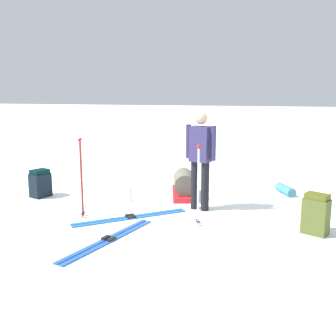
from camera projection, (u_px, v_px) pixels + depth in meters
The scene contains 11 objects.
ground_plane at pixel (168, 206), 7.21m from camera, with size 80.00×80.00×0.00m, color white.
skier_standing at pixel (200, 155), 6.84m from camera, with size 0.33×0.54×1.70m.
ski_pair_near at pixel (109, 240), 5.59m from camera, with size 1.85×0.77×0.05m.
ski_pair_far at pixel (131, 217), 6.56m from camera, with size 1.31×1.63×0.05m.
backpack_large_dark at pixel (40, 184), 7.80m from camera, with size 0.43×0.39×0.54m.
backpack_bright at pixel (316, 214), 5.80m from camera, with size 0.37×0.42×0.60m.
ski_poles_planted_near at pixel (81, 174), 6.49m from camera, with size 0.16×0.10×1.30m.
ski_poles_planted_far at pixel (198, 181), 6.12m from camera, with size 0.16×0.10×1.25m.
gear_sled at pixel (184, 185), 7.86m from camera, with size 1.18×0.68×0.49m.
sleeping_mat_rolled at pixel (285, 190), 8.02m from camera, with size 0.18×0.18×0.55m, color teal.
thermos_bottle at pixel (130, 194), 7.52m from camera, with size 0.07×0.07×0.26m, color #BAB5C6.
Camera 1 is at (6.77, 1.50, 2.09)m, focal length 43.10 mm.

